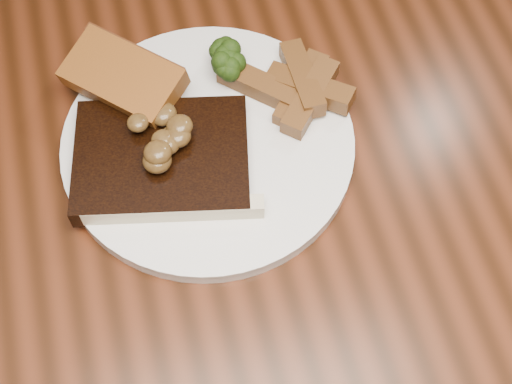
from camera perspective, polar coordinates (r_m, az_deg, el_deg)
ground at (r=1.40m, az=-0.48°, el=-14.86°), size 4.50×4.50×0.00m
dining_table at (r=0.78m, az=-0.83°, el=-3.42°), size 1.60×0.90×0.75m
chair_far at (r=1.30m, az=-13.88°, el=14.70°), size 0.43×0.43×0.81m
plate at (r=0.72m, az=-3.83°, el=3.77°), size 0.34×0.34×0.01m
steak at (r=0.69m, az=-7.54°, el=2.60°), size 0.19×0.16×0.02m
steak_bone at (r=0.66m, az=-6.59°, el=-1.57°), size 0.17×0.05×0.02m
mushroom_pile at (r=0.67m, az=-7.30°, el=4.10°), size 0.07×0.07×0.03m
garlic_bread at (r=0.74m, az=-10.32°, el=8.03°), size 0.13×0.13×0.03m
potato_wedges at (r=0.72m, az=2.10°, el=6.82°), size 0.12×0.12×0.02m
broccoli_cluster at (r=0.74m, az=-2.14°, el=10.06°), size 0.06×0.06×0.04m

